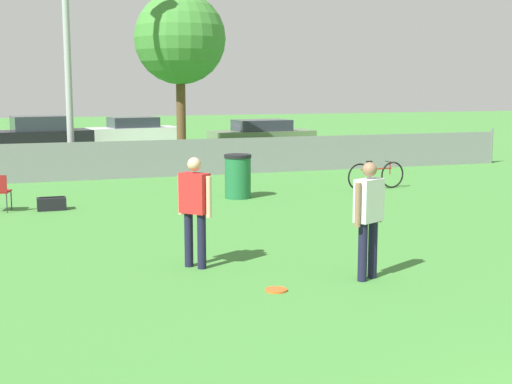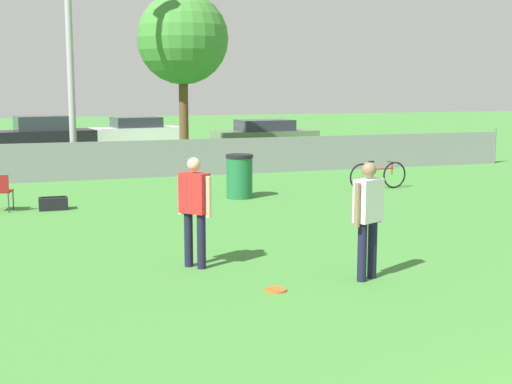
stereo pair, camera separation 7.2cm
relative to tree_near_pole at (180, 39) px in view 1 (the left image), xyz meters
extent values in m
cube|color=gray|center=(-0.78, -3.59, -3.70)|extent=(21.97, 0.03, 1.10)
cylinder|color=slate|center=(10.20, -3.59, -3.65)|extent=(0.07, 0.07, 1.21)
cylinder|color=#9E9EA3|center=(-3.97, -2.78, 0.27)|extent=(0.20, 0.20, 9.04)
cylinder|color=brown|center=(0.00, 0.00, -2.70)|extent=(0.32, 0.32, 3.11)
sphere|color=#3D7F33|center=(0.00, 0.00, 0.03)|extent=(3.13, 3.13, 3.13)
cylinder|color=#191933|center=(-3.21, -14.10, -3.84)|extent=(0.13, 0.13, 0.83)
cylinder|color=#191933|center=(-3.06, -14.29, -3.84)|extent=(0.13, 0.13, 0.83)
cube|color=red|center=(-3.14, -14.19, -3.12)|extent=(0.44, 0.47, 0.60)
sphere|color=#D8AD8C|center=(-3.14, -14.19, -2.70)|extent=(0.20, 0.20, 0.20)
cylinder|color=#D8AD8C|center=(-3.30, -13.99, -3.16)|extent=(0.08, 0.08, 0.61)
cylinder|color=#D8AD8C|center=(-2.97, -14.39, -3.16)|extent=(0.08, 0.08, 0.61)
cylinder|color=#191933|center=(-1.13, -15.68, -3.84)|extent=(0.13, 0.13, 0.83)
cylinder|color=#191933|center=(-0.91, -15.57, -3.84)|extent=(0.13, 0.13, 0.83)
cube|color=silver|center=(-1.02, -15.62, -3.12)|extent=(0.49, 0.39, 0.60)
sphere|color=#8C664C|center=(-1.02, -15.62, -2.70)|extent=(0.20, 0.20, 0.20)
cylinder|color=#8C664C|center=(-1.25, -15.74, -3.16)|extent=(0.08, 0.08, 0.61)
cylinder|color=#8C664C|center=(-0.79, -15.51, -3.16)|extent=(0.08, 0.08, 0.61)
cylinder|color=#E5591E|center=(-2.43, -15.73, -4.24)|extent=(0.29, 0.29, 0.03)
torus|color=#E5591E|center=(-2.43, -15.73, -4.24)|extent=(0.30, 0.30, 0.03)
cylinder|color=#333338|center=(-5.70, -7.99, -4.04)|extent=(0.02, 0.02, 0.42)
cylinder|color=#333338|center=(-5.79, -8.41, -4.04)|extent=(0.02, 0.02, 0.42)
torus|color=black|center=(2.83, -7.92, -3.90)|extent=(0.71, 0.11, 0.70)
torus|color=black|center=(3.85, -7.83, -3.90)|extent=(0.71, 0.11, 0.70)
cylinder|color=#A51E19|center=(3.34, -7.87, -3.72)|extent=(0.94, 0.12, 0.04)
cylinder|color=#A51E19|center=(3.12, -7.89, -3.72)|extent=(0.03, 0.03, 0.36)
cylinder|color=#A51E19|center=(3.77, -7.83, -3.72)|extent=(0.03, 0.03, 0.33)
cube|color=black|center=(3.12, -7.89, -3.52)|extent=(0.16, 0.07, 0.04)
cylinder|color=black|center=(3.77, -7.83, -3.55)|extent=(0.07, 0.44, 0.03)
cylinder|color=#1E6638|center=(-0.52, -8.09, -3.76)|extent=(0.63, 0.63, 0.98)
cylinder|color=black|center=(-0.52, -8.09, -3.23)|extent=(0.66, 0.66, 0.08)
cube|color=black|center=(-4.87, -8.35, -4.11)|extent=(0.61, 0.33, 0.27)
cube|color=black|center=(-4.87, -8.35, -3.96)|extent=(0.52, 0.04, 0.02)
cylinder|color=black|center=(-3.42, 5.85, -3.93)|extent=(0.65, 0.26, 0.64)
cylinder|color=black|center=(-3.23, 4.40, -3.93)|extent=(0.65, 0.26, 0.64)
cylinder|color=black|center=(-5.82, 5.54, -3.93)|extent=(0.65, 0.26, 0.64)
cylinder|color=black|center=(-5.63, 4.08, -3.93)|extent=(0.65, 0.26, 0.64)
cube|color=black|center=(-4.53, 4.97, -3.69)|extent=(4.09, 2.18, 0.75)
cube|color=#2D333D|center=(-4.53, 4.97, -3.03)|extent=(2.21, 1.73, 0.56)
cylinder|color=black|center=(0.79, 8.86, -3.95)|extent=(0.62, 0.26, 0.60)
cylinder|color=black|center=(0.97, 7.44, -3.95)|extent=(0.62, 0.26, 0.60)
cylinder|color=black|center=(-1.67, 8.54, -3.95)|extent=(0.62, 0.26, 0.60)
cylinder|color=black|center=(-1.48, 7.12, -3.95)|extent=(0.62, 0.26, 0.60)
cube|color=white|center=(-0.35, 7.99, -3.75)|extent=(4.17, 2.15, 0.61)
cube|color=#2D333D|center=(-0.35, 7.99, -3.21)|extent=(2.25, 1.71, 0.46)
cylinder|color=black|center=(5.60, 4.55, -3.93)|extent=(0.64, 0.21, 0.64)
cylinder|color=black|center=(5.67, 3.08, -3.93)|extent=(0.64, 0.21, 0.64)
cylinder|color=black|center=(2.94, 4.42, -3.93)|extent=(0.64, 0.21, 0.64)
cylinder|color=black|center=(3.01, 2.95, -3.93)|extent=(0.64, 0.21, 0.64)
cube|color=#59724C|center=(4.30, 3.75, -3.74)|extent=(4.37, 1.90, 0.61)
cube|color=#2D333D|center=(4.30, 3.75, -3.21)|extent=(2.30, 1.60, 0.45)
camera|label=1|loc=(-5.68, -24.28, -1.55)|focal=50.00mm
camera|label=2|loc=(-5.61, -24.30, -1.55)|focal=50.00mm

